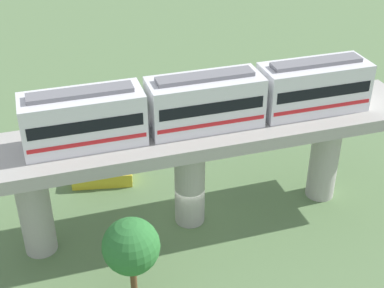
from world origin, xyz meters
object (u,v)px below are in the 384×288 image
object	(u,v)px
train	(205,102)
parked_car_silver	(248,116)
parked_car_yellow	(103,173)
parked_car_black	(77,134)
tree_near_viaduct	(131,247)

from	to	relation	value
train	parked_car_silver	distance (m)	15.27
train	parked_car_yellow	distance (m)	11.15
train	parked_car_yellow	world-z (taller)	train
train	parked_car_black	xyz separation A→B (m)	(-11.93, -6.66, -7.64)
train	tree_near_viaduct	xyz separation A→B (m)	(5.50, -5.74, -4.76)
train	parked_car_silver	xyz separation A→B (m)	(-10.84, 7.57, -7.64)
parked_car_silver	parked_car_yellow	bearing A→B (deg)	-61.06
parked_car_black	tree_near_viaduct	bearing A→B (deg)	-2.64
parked_car_yellow	tree_near_viaduct	bearing A→B (deg)	10.63
train	parked_car_silver	world-z (taller)	train
train	parked_car_black	world-z (taller)	train
parked_car_yellow	tree_near_viaduct	xyz separation A→B (m)	(11.39, -0.15, 2.89)
parked_car_silver	parked_car_black	xyz separation A→B (m)	(-1.10, -14.22, 0.00)
parked_car_silver	parked_car_yellow	distance (m)	14.04
train	parked_car_silver	size ratio (longest dim) A/B	4.64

